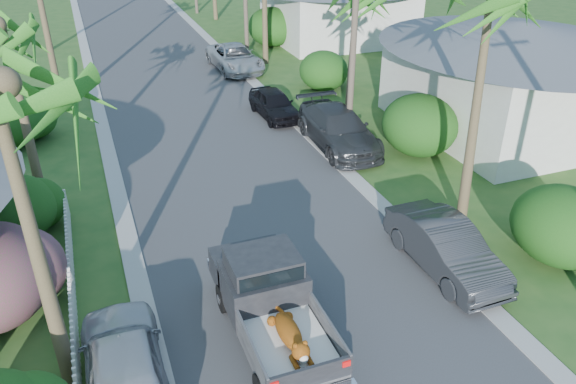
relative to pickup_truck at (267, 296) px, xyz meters
name	(u,v)px	position (x,y,z in m)	size (l,w,h in m)	color
road	(170,78)	(1.44, 21.80, -1.00)	(8.00, 100.00, 0.02)	#38383A
curb_left	(93,86)	(-2.86, 21.80, -0.98)	(0.60, 100.00, 0.06)	#A5A39E
curb_right	(241,70)	(5.74, 21.80, -0.98)	(0.60, 100.00, 0.06)	#A5A39E
pickup_truck	(267,296)	(0.00, 0.00, 0.00)	(1.98, 5.12, 2.06)	black
parked_car_rn	(445,248)	(5.59, 0.55, -0.28)	(1.55, 4.43, 1.46)	#2B2C30
parked_car_rm	(338,129)	(6.44, 9.59, -0.22)	(2.22, 5.46, 1.59)	#2C2E31
parked_car_rf	(274,104)	(5.04, 13.80, -0.35)	(1.55, 3.85, 1.31)	black
parked_car_rd	(235,58)	(5.43, 22.03, -0.28)	(2.43, 5.27, 1.47)	#AAADB1
parked_car_ln	(124,365)	(-3.56, -0.83, -0.25)	(1.79, 4.44, 1.51)	#B2B3B9
palm_l_b	(2,26)	(-5.36, 8.80, 5.14)	(4.40, 4.40, 7.40)	brown
shrub_l_c	(17,208)	(-5.96, 6.80, -0.01)	(2.40, 2.64, 2.00)	#184313
shrub_l_d	(9,118)	(-6.56, 14.80, 0.19)	(3.20, 3.52, 2.40)	#184313
shrub_r_a	(562,226)	(9.04, -0.20, 0.14)	(2.80, 3.08, 2.30)	#184313
shrub_r_b	(419,125)	(9.24, 7.80, 0.24)	(3.00, 3.30, 2.50)	#184313
shrub_r_c	(324,71)	(8.94, 16.80, 0.04)	(2.60, 2.86, 2.10)	#184313
shrub_r_d	(272,27)	(9.44, 26.80, 0.29)	(3.20, 3.52, 2.60)	#184313
picket_fence	(72,298)	(-4.56, 2.30, -0.51)	(0.10, 11.00, 1.00)	white
house_right_near	(511,81)	(14.44, 8.80, 1.21)	(8.00, 9.00, 4.80)	silver
house_right_far	(338,9)	(14.44, 26.80, 1.11)	(9.00, 8.00, 4.60)	silver
utility_pole_b	(354,36)	(7.04, 9.80, 3.59)	(1.60, 0.26, 9.00)	brown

